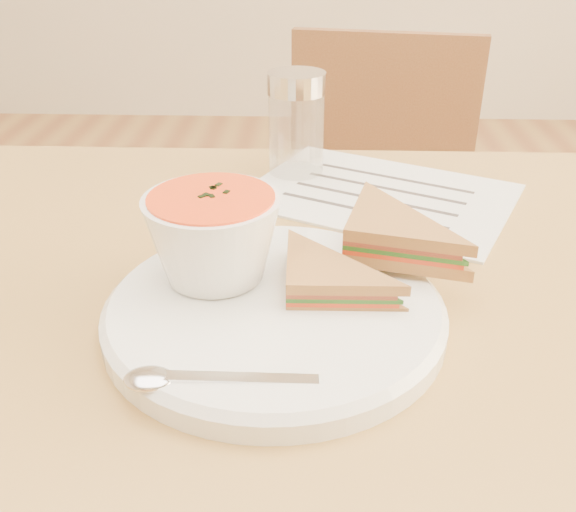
# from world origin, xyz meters

# --- Properties ---
(chair_far) EXTENTS (0.43, 0.43, 0.83)m
(chair_far) POSITION_xyz_m (0.10, 0.61, 0.42)
(chair_far) COLOR brown
(chair_far) RESTS_ON floor
(plate) EXTENTS (0.30, 0.30, 0.02)m
(plate) POSITION_xyz_m (-0.05, -0.06, 0.76)
(plate) COLOR white
(plate) RESTS_ON dining_table
(soup_bowl) EXTENTS (0.14, 0.14, 0.08)m
(soup_bowl) POSITION_xyz_m (-0.10, -0.03, 0.80)
(soup_bowl) COLOR white
(soup_bowl) RESTS_ON plate
(sandwich_half_a) EXTENTS (0.10, 0.10, 0.03)m
(sandwich_half_a) POSITION_xyz_m (-0.04, -0.08, 0.78)
(sandwich_half_a) COLOR #B2883E
(sandwich_half_a) RESTS_ON plate
(sandwich_half_b) EXTENTS (0.13, 0.13, 0.03)m
(sandwich_half_b) POSITION_xyz_m (0.01, -0.02, 0.80)
(sandwich_half_b) COLOR #B2883E
(sandwich_half_b) RESTS_ON plate
(spoon) EXTENTS (0.17, 0.04, 0.01)m
(spoon) POSITION_xyz_m (-0.07, -0.16, 0.77)
(spoon) COLOR silver
(spoon) RESTS_ON plate
(paper_menu) EXTENTS (0.35, 0.32, 0.00)m
(paper_menu) POSITION_xyz_m (0.06, 0.20, 0.75)
(paper_menu) COLOR white
(paper_menu) RESTS_ON dining_table
(condiment_shaker) EXTENTS (0.09, 0.09, 0.13)m
(condiment_shaker) POSITION_xyz_m (-0.04, 0.26, 0.81)
(condiment_shaker) COLOR silver
(condiment_shaker) RESTS_ON dining_table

